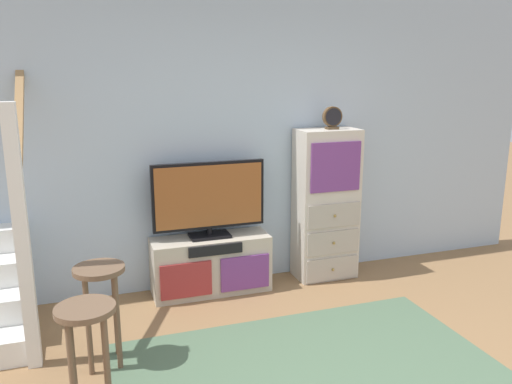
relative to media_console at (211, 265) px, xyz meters
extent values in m
cube|color=#A8BCD1|center=(0.30, 0.27, 1.09)|extent=(6.40, 0.12, 2.70)
cube|color=#4C664C|center=(0.30, -1.59, -0.25)|extent=(2.60, 1.80, 0.01)
cube|color=#BCB29E|center=(0.00, 0.01, 0.00)|extent=(1.06, 0.36, 0.52)
cube|color=maroon|center=(-0.27, -0.18, -0.04)|extent=(0.45, 0.02, 0.31)
cube|color=#70387F|center=(0.27, -0.18, -0.04)|extent=(0.45, 0.02, 0.31)
cube|color=black|center=(0.00, -0.18, 0.20)|extent=(0.48, 0.02, 0.09)
cube|color=black|center=(0.00, 0.03, 0.27)|extent=(0.36, 0.22, 0.02)
cylinder|color=black|center=(0.00, 0.03, 0.31)|extent=(0.05, 0.05, 0.06)
cube|color=black|center=(0.00, 0.03, 0.64)|extent=(1.01, 0.05, 0.60)
cube|color=brown|center=(0.00, 0.00, 0.64)|extent=(0.96, 0.01, 0.55)
cube|color=beige|center=(1.15, 0.02, 0.47)|extent=(0.58, 0.34, 1.45)
cube|color=#ADA497|center=(1.15, -0.16, -0.13)|extent=(0.53, 0.02, 0.22)
sphere|color=olive|center=(1.15, -0.18, -0.13)|extent=(0.03, 0.03, 0.03)
cube|color=#ADA497|center=(1.15, -0.16, 0.14)|extent=(0.53, 0.02, 0.22)
sphere|color=olive|center=(1.15, -0.18, 0.14)|extent=(0.03, 0.03, 0.03)
cube|color=#ADA497|center=(1.15, -0.16, 0.40)|extent=(0.53, 0.02, 0.22)
sphere|color=olive|center=(1.15, -0.18, 0.40)|extent=(0.03, 0.03, 0.03)
cube|color=#70387F|center=(1.15, -0.16, 0.86)|extent=(0.49, 0.02, 0.46)
cube|color=#4C3823|center=(1.17, 0.00, 1.20)|extent=(0.11, 0.08, 0.02)
cylinder|color=brown|center=(1.17, 0.00, 1.31)|extent=(0.19, 0.04, 0.19)
cylinder|color=black|center=(1.17, -0.03, 1.31)|extent=(0.16, 0.01, 0.16)
cube|color=white|center=(-1.45, -0.79, 0.64)|extent=(0.09, 0.09, 1.80)
cube|color=#9E7547|center=(-1.45, -0.14, 1.44)|extent=(0.06, 1.33, 0.99)
cylinder|color=brown|center=(-1.18, -1.58, 0.07)|extent=(0.04, 0.04, 0.67)
cylinder|color=brown|center=(-0.99, -1.58, 0.07)|extent=(0.04, 0.04, 0.67)
cylinder|color=brown|center=(-1.18, -1.40, 0.07)|extent=(0.04, 0.04, 0.67)
cylinder|color=brown|center=(-0.99, -1.40, 0.07)|extent=(0.04, 0.04, 0.67)
cylinder|color=brown|center=(-1.09, -1.49, 0.42)|extent=(0.34, 0.34, 0.03)
cylinder|color=brown|center=(-1.08, -1.03, 0.08)|extent=(0.04, 0.04, 0.68)
cylinder|color=brown|center=(-0.90, -1.03, 0.08)|extent=(0.04, 0.04, 0.68)
cylinder|color=brown|center=(-1.08, -0.85, 0.08)|extent=(0.04, 0.04, 0.68)
cylinder|color=brown|center=(-0.90, -0.85, 0.08)|extent=(0.04, 0.04, 0.68)
cylinder|color=brown|center=(-0.99, -0.94, 0.44)|extent=(0.34, 0.34, 0.03)
camera|label=1|loc=(-1.04, -4.33, 1.74)|focal=36.45mm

